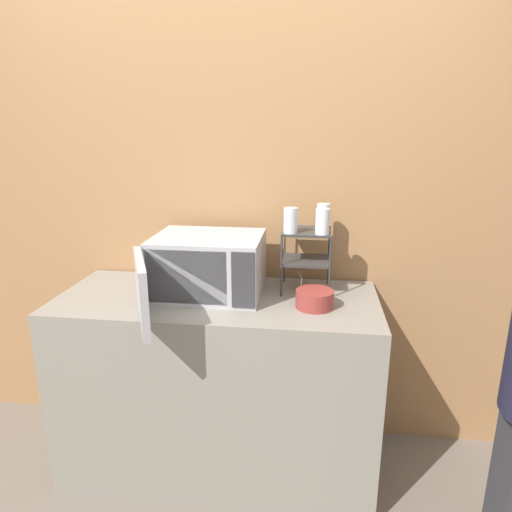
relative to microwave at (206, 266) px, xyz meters
name	(u,v)px	position (x,y,z in m)	size (l,w,h in m)	color
ground_plane	(207,508)	(0.06, -0.35, -1.06)	(12.00, 12.00, 0.00)	#6B6056
wall_back	(230,205)	(0.06, 0.33, 0.24)	(8.00, 0.06, 2.60)	#9E7047
counter	(219,382)	(0.06, -0.03, -0.60)	(1.52, 0.64, 0.92)	gray
microwave	(206,266)	(0.00, 0.00, 0.00)	(0.53, 0.78, 0.28)	#ADADB2
dish_rack	(306,247)	(0.47, 0.13, 0.07)	(0.23, 0.22, 0.30)	#333333
glass_front_left	(291,220)	(0.39, 0.06, 0.22)	(0.06, 0.06, 0.12)	silver
glass_back_right	(323,216)	(0.54, 0.19, 0.22)	(0.06, 0.06, 0.12)	silver
glass_front_right	(322,221)	(0.54, 0.05, 0.22)	(0.06, 0.06, 0.12)	silver
bowl	(315,299)	(0.52, -0.10, -0.10)	(0.17, 0.17, 0.08)	maroon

